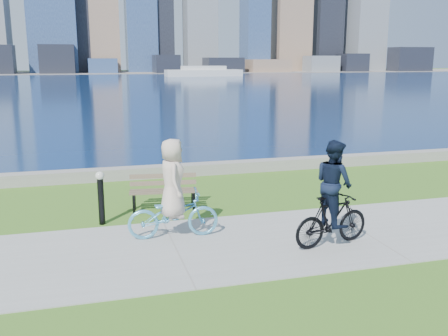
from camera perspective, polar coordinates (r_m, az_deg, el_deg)
The scene contains 10 objects.
ground at distance 11.11m, azimuth 15.47°, elevation -7.04°, with size 320.00×320.00×0.00m, color #38651A.
concrete_path at distance 11.10m, azimuth 15.47°, elevation -6.99°, with size 80.00×3.50×0.02m, color gray.
seawall at distance 16.47m, azimuth 4.48°, elevation 0.32°, with size 90.00×0.50×0.35m, color gray.
bay_water at distance 81.20m, azimuth -11.72°, elevation 9.58°, with size 320.00×131.00×0.01m, color #0B224C.
far_shore at distance 139.09m, azimuth -13.42°, elevation 10.59°, with size 320.00×30.00×0.12m, color slate.
ferry_far at distance 106.23m, azimuth -2.36°, elevation 10.90°, with size 15.85×4.53×2.15m.
park_bench at distance 12.24m, azimuth -6.93°, elevation -2.34°, with size 1.69×0.77×0.84m.
bollard_lamp at distance 11.32m, azimuth -13.90°, elevation -2.93°, with size 0.19×0.19×1.20m.
cyclist_woman at distance 10.18m, azimuth -5.86°, elevation -3.82°, with size 0.75×1.89×2.04m.
cyclist_man at distance 9.88m, azimuth 12.33°, elevation -3.81°, with size 0.80×1.75×2.09m.
Camera 1 is at (-5.52, -8.94, 3.61)m, focal length 40.00 mm.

